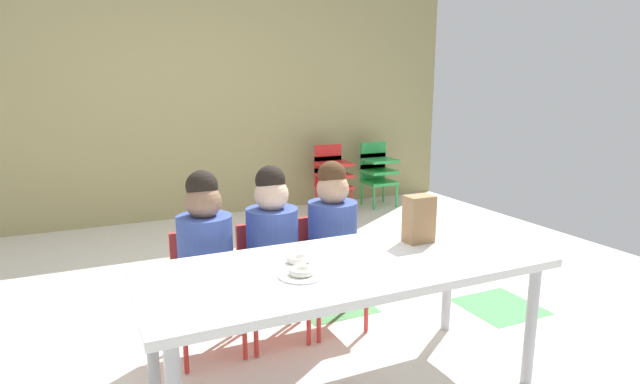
{
  "coord_description": "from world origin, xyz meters",
  "views": [
    {
      "loc": [
        -0.85,
        -2.6,
        1.33
      ],
      "look_at": [
        0.1,
        -0.58,
        0.84
      ],
      "focal_mm": 28.93,
      "sensor_mm": 36.0,
      "label": 1
    }
  ],
  "objects_px": {
    "craft_table": "(347,275)",
    "donut_powdered_on_plate": "(301,271)",
    "kid_chair_green_stack": "(377,169)",
    "seated_child_middle_seat": "(272,238)",
    "paper_bag_brown": "(419,219)",
    "kid_chair_red_stack": "(332,173)",
    "seated_child_near_camera": "(205,247)",
    "donut_powdered_loose": "(298,259)",
    "paper_plate_near_edge": "(301,275)",
    "seated_child_far_right": "(332,230)"
  },
  "relations": [
    {
      "from": "donut_powdered_loose",
      "to": "seated_child_near_camera",
      "type": "bearing_deg",
      "value": 120.19
    },
    {
      "from": "craft_table",
      "to": "donut_powdered_on_plate",
      "type": "height_order",
      "value": "donut_powdered_on_plate"
    },
    {
      "from": "craft_table",
      "to": "seated_child_middle_seat",
      "type": "xyz_separation_m",
      "value": [
        -0.13,
        0.57,
        0.01
      ]
    },
    {
      "from": "kid_chair_green_stack",
      "to": "donut_powdered_on_plate",
      "type": "height_order",
      "value": "kid_chair_green_stack"
    },
    {
      "from": "seated_child_far_right",
      "to": "donut_powdered_on_plate",
      "type": "relative_size",
      "value": 9.31
    },
    {
      "from": "seated_child_near_camera",
      "to": "kid_chair_red_stack",
      "type": "xyz_separation_m",
      "value": [
        1.84,
        2.35,
        -0.16
      ]
    },
    {
      "from": "kid_chair_green_stack",
      "to": "paper_plate_near_edge",
      "type": "relative_size",
      "value": 3.78
    },
    {
      "from": "kid_chair_green_stack",
      "to": "paper_plate_near_edge",
      "type": "height_order",
      "value": "kid_chair_green_stack"
    },
    {
      "from": "paper_bag_brown",
      "to": "kid_chair_red_stack",
      "type": "bearing_deg",
      "value": 71.42
    },
    {
      "from": "seated_child_middle_seat",
      "to": "kid_chair_green_stack",
      "type": "height_order",
      "value": "seated_child_middle_seat"
    },
    {
      "from": "seated_child_near_camera",
      "to": "kid_chair_red_stack",
      "type": "bearing_deg",
      "value": 51.95
    },
    {
      "from": "craft_table",
      "to": "donut_powdered_on_plate",
      "type": "xyz_separation_m",
      "value": [
        -0.23,
        -0.06,
        0.07
      ]
    },
    {
      "from": "seated_child_middle_seat",
      "to": "paper_bag_brown",
      "type": "height_order",
      "value": "seated_child_middle_seat"
    },
    {
      "from": "kid_chair_red_stack",
      "to": "donut_powdered_loose",
      "type": "xyz_separation_m",
      "value": [
        -1.56,
        -2.83,
        0.21
      ]
    },
    {
      "from": "craft_table",
      "to": "kid_chair_green_stack",
      "type": "distance_m",
      "value": 3.5
    },
    {
      "from": "kid_chair_green_stack",
      "to": "donut_powdered_on_plate",
      "type": "distance_m",
      "value": 3.69
    },
    {
      "from": "seated_child_middle_seat",
      "to": "kid_chair_red_stack",
      "type": "bearing_deg",
      "value": 57.41
    },
    {
      "from": "craft_table",
      "to": "paper_bag_brown",
      "type": "relative_size",
      "value": 7.65
    },
    {
      "from": "seated_child_far_right",
      "to": "donut_powdered_on_plate",
      "type": "distance_m",
      "value": 0.78
    },
    {
      "from": "kid_chair_red_stack",
      "to": "kid_chair_green_stack",
      "type": "bearing_deg",
      "value": 0.0
    },
    {
      "from": "craft_table",
      "to": "kid_chair_red_stack",
      "type": "height_order",
      "value": "kid_chair_red_stack"
    },
    {
      "from": "kid_chair_red_stack",
      "to": "donut_powdered_on_plate",
      "type": "distance_m",
      "value": 3.4
    },
    {
      "from": "kid_chair_red_stack",
      "to": "paper_plate_near_edge",
      "type": "relative_size",
      "value": 3.78
    },
    {
      "from": "seated_child_far_right",
      "to": "donut_powdered_loose",
      "type": "distance_m",
      "value": 0.62
    },
    {
      "from": "kid_chair_green_stack",
      "to": "kid_chair_red_stack",
      "type": "bearing_deg",
      "value": 180.0
    },
    {
      "from": "seated_child_middle_seat",
      "to": "paper_plate_near_edge",
      "type": "height_order",
      "value": "seated_child_middle_seat"
    },
    {
      "from": "craft_table",
      "to": "donut_powdered_on_plate",
      "type": "distance_m",
      "value": 0.25
    },
    {
      "from": "seated_child_far_right",
      "to": "paper_plate_near_edge",
      "type": "bearing_deg",
      "value": -124.96
    },
    {
      "from": "kid_chair_green_stack",
      "to": "seated_child_middle_seat",
      "type": "bearing_deg",
      "value": -131.08
    },
    {
      "from": "seated_child_far_right",
      "to": "paper_plate_near_edge",
      "type": "relative_size",
      "value": 5.1
    },
    {
      "from": "kid_chair_green_stack",
      "to": "paper_bag_brown",
      "type": "bearing_deg",
      "value": -117.94
    },
    {
      "from": "donut_powdered_on_plate",
      "to": "donut_powdered_loose",
      "type": "bearing_deg",
      "value": 71.34
    },
    {
      "from": "seated_child_middle_seat",
      "to": "seated_child_far_right",
      "type": "distance_m",
      "value": 0.34
    },
    {
      "from": "seated_child_middle_seat",
      "to": "donut_powdered_loose",
      "type": "distance_m",
      "value": 0.49
    },
    {
      "from": "craft_table",
      "to": "kid_chair_green_stack",
      "type": "xyz_separation_m",
      "value": [
        1.92,
        2.92,
        -0.15
      ]
    },
    {
      "from": "kid_chair_red_stack",
      "to": "kid_chair_green_stack",
      "type": "height_order",
      "value": "same"
    },
    {
      "from": "craft_table",
      "to": "donut_powdered_loose",
      "type": "relative_size",
      "value": 16.73
    },
    {
      "from": "seated_child_far_right",
      "to": "paper_bag_brown",
      "type": "relative_size",
      "value": 4.17
    },
    {
      "from": "donut_powdered_loose",
      "to": "seated_child_far_right",
      "type": "bearing_deg",
      "value": 50.91
    },
    {
      "from": "seated_child_far_right",
      "to": "donut_powdered_loose",
      "type": "xyz_separation_m",
      "value": [
        -0.39,
        -0.48,
        0.05
      ]
    },
    {
      "from": "craft_table",
      "to": "donut_powdered_loose",
      "type": "height_order",
      "value": "donut_powdered_loose"
    },
    {
      "from": "kid_chair_red_stack",
      "to": "paper_bag_brown",
      "type": "xyz_separation_m",
      "value": [
        -0.95,
        -2.81,
        0.31
      ]
    },
    {
      "from": "kid_chair_red_stack",
      "to": "kid_chair_green_stack",
      "type": "xyz_separation_m",
      "value": [
        0.55,
        0.0,
        0.0
      ]
    },
    {
      "from": "kid_chair_green_stack",
      "to": "donut_powdered_on_plate",
      "type": "relative_size",
      "value": 6.9
    },
    {
      "from": "seated_child_middle_seat",
      "to": "donut_powdered_on_plate",
      "type": "bearing_deg",
      "value": -99.56
    },
    {
      "from": "seated_child_middle_seat",
      "to": "seated_child_near_camera",
      "type": "bearing_deg",
      "value": 180.0
    },
    {
      "from": "donut_powdered_on_plate",
      "to": "donut_powdered_loose",
      "type": "xyz_separation_m",
      "value": [
        0.05,
        0.15,
        -0.01
      ]
    },
    {
      "from": "donut_powdered_on_plate",
      "to": "donut_powdered_loose",
      "type": "distance_m",
      "value": 0.16
    },
    {
      "from": "craft_table",
      "to": "donut_powdered_loose",
      "type": "xyz_separation_m",
      "value": [
        -0.18,
        0.09,
        0.07
      ]
    },
    {
      "from": "seated_child_far_right",
      "to": "kid_chair_green_stack",
      "type": "xyz_separation_m",
      "value": [
        1.71,
        2.35,
        -0.16
      ]
    }
  ]
}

